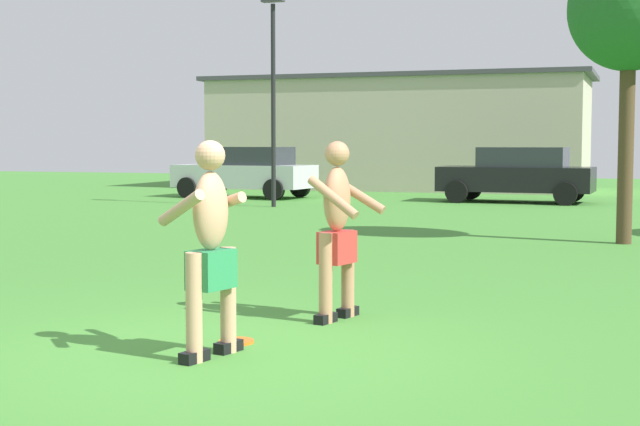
% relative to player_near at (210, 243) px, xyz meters
% --- Properties ---
extents(ground_plane, '(80.00, 80.00, 0.00)m').
position_rel_player_near_xyz_m(ground_plane, '(-0.05, 0.14, -0.91)').
color(ground_plane, '#428433').
extents(player_near, '(0.67, 0.81, 1.72)m').
position_rel_player_near_xyz_m(player_near, '(0.00, 0.00, 0.00)').
color(player_near, black).
rests_on(player_near, ground_plane).
extents(player_in_red, '(0.66, 0.69, 1.72)m').
position_rel_player_near_xyz_m(player_in_red, '(0.46, 1.83, -0.00)').
color(player_in_red, black).
rests_on(player_in_red, ground_plane).
extents(frisbee, '(0.30, 0.30, 0.03)m').
position_rel_player_near_xyz_m(frisbee, '(-0.03, 0.55, -0.90)').
color(frisbee, orange).
rests_on(frisbee, ground_plane).
extents(car_black_near_post, '(4.38, 2.18, 1.58)m').
position_rel_player_near_xyz_m(car_black_near_post, '(-0.23, 20.46, -0.09)').
color(car_black_near_post, black).
rests_on(car_black_near_post, ground_plane).
extents(car_silver_far_end, '(4.45, 2.34, 1.58)m').
position_rel_player_near_xyz_m(car_silver_far_end, '(-8.55, 20.06, -0.09)').
color(car_silver_far_end, silver).
rests_on(car_silver_far_end, ground_plane).
extents(lamp_post, '(0.60, 0.24, 5.60)m').
position_rel_player_near_xyz_m(lamp_post, '(-6.13, 16.43, 2.53)').
color(lamp_post, black).
rests_on(lamp_post, ground_plane).
extents(outbuilding_behind_lot, '(14.02, 5.36, 4.15)m').
position_rel_player_near_xyz_m(outbuilding_behind_lot, '(-5.48, 27.25, 1.17)').
color(outbuilding_behind_lot, '#B2A893').
rests_on(outbuilding_behind_lot, ground_plane).
extents(tree_right_field, '(2.02, 2.02, 4.96)m').
position_rel_player_near_xyz_m(tree_right_field, '(2.91, 9.91, 2.96)').
color(tree_right_field, '#4C3823').
rests_on(tree_right_field, ground_plane).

